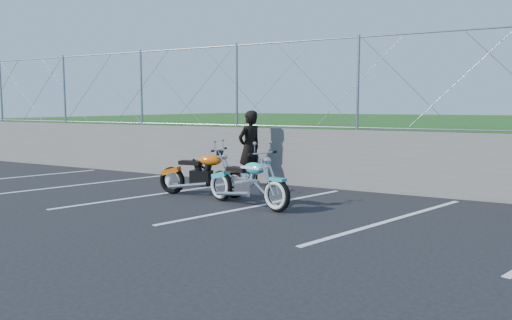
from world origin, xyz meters
The scene contains 8 objects.
ground centered at (0.00, 0.00, 0.00)m, with size 90.00×90.00×0.00m, color black.
retaining_wall centered at (0.00, 3.50, 0.65)m, with size 30.00×0.22×1.30m, color #61615C.
grass_field centered at (0.00, 13.50, 0.65)m, with size 30.00×20.00×1.30m, color #164512.
chain_link_fence centered at (0.00, 3.50, 2.30)m, with size 28.00×0.03×2.00m.
parking_lines centered at (1.20, 1.00, 0.00)m, with size 18.29×4.31×0.01m.
cruiser_turquoise centered at (-0.16, 0.83, 0.40)m, with size 1.98×0.74×1.01m.
naked_orange centered at (-1.48, 1.31, 0.41)m, with size 1.92×0.65×0.96m.
person_standing centered at (-1.30, 2.90, 0.86)m, with size 0.62×0.41×1.71m, color black.
Camera 1 is at (4.24, -6.90, 1.82)m, focal length 35.00 mm.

